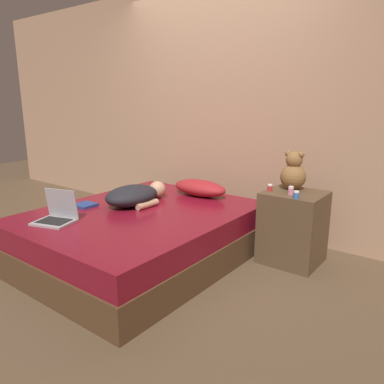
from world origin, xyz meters
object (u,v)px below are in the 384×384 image
object	(u,v)px
laptop	(57,215)
book	(85,205)
teddy_bear	(293,173)
bottle_blue	(296,195)
person_lying	(135,195)
bottle_pink	(291,191)
bottle_red	(270,188)
pillow	(200,188)

from	to	relation	value
laptop	book	world-z (taller)	laptop
teddy_bear	bottle_blue	bearing A→B (deg)	-62.10
person_lying	bottle_pink	world-z (taller)	bottle_pink
bottle_blue	bottle_red	bearing A→B (deg)	160.01
person_lying	bottle_pink	distance (m)	1.39
pillow	bottle_pink	distance (m)	1.00
laptop	bottle_red	distance (m)	1.76
bottle_blue	book	world-z (taller)	bottle_blue
teddy_bear	bottle_pink	size ratio (longest dim) A/B	4.81
laptop	bottle_red	xyz separation A→B (m)	(1.22, 1.26, 0.16)
pillow	bottle_red	distance (m)	0.82
laptop	pillow	bearing A→B (deg)	55.63
person_lying	laptop	xyz separation A→B (m)	(-0.13, -0.73, -0.03)
bottle_blue	book	bearing A→B (deg)	-155.66
pillow	bottle_blue	distance (m)	1.10
person_lying	bottle_blue	xyz separation A→B (m)	(1.36, 0.43, 0.13)
laptop	bottle_pink	world-z (taller)	bottle_pink
person_lying	teddy_bear	xyz separation A→B (m)	(1.21, 0.71, 0.24)
teddy_bear	laptop	bearing A→B (deg)	-133.01
bottle_red	book	world-z (taller)	bottle_red
person_lying	bottle_red	bearing A→B (deg)	27.40
pillow	bottle_pink	size ratio (longest dim) A/B	8.47
person_lying	bottle_red	size ratio (longest dim) A/B	11.73
laptop	bottle_pink	bearing A→B (deg)	24.59
laptop	book	distance (m)	0.44
pillow	bottle_blue	world-z (taller)	bottle_blue
pillow	teddy_bear	size ratio (longest dim) A/B	1.76
laptop	bottle_blue	size ratio (longest dim) A/B	5.68
bottle_red	laptop	bearing A→B (deg)	-134.06
laptop	bottle_red	world-z (taller)	laptop
bottle_blue	book	distance (m)	1.85
laptop	teddy_bear	distance (m)	1.99
bottle_pink	bottle_blue	bearing A→B (deg)	-48.00
bottle_pink	book	world-z (taller)	bottle_pink
book	person_lying	bearing A→B (deg)	45.93
pillow	book	distance (m)	1.12
bottle_pink	book	xyz separation A→B (m)	(-1.59, -0.85, -0.21)
person_lying	book	size ratio (longest dim) A/B	3.94
teddy_bear	book	size ratio (longest dim) A/B	1.91
bottle_blue	pillow	bearing A→B (deg)	170.31
book	bottle_red	bearing A→B (deg)	31.47
pillow	bottle_blue	size ratio (longest dim) A/B	9.59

